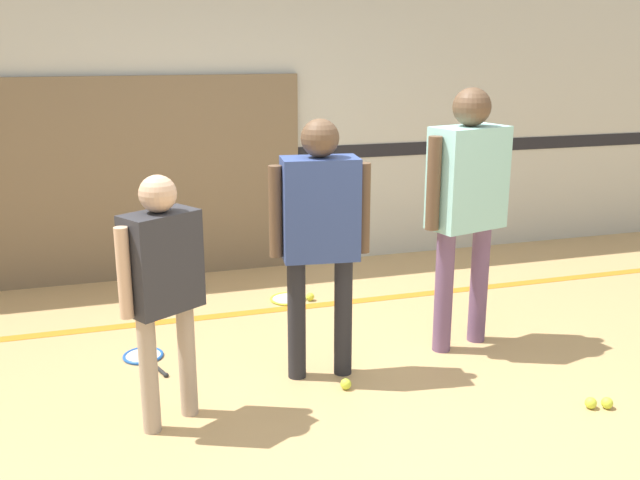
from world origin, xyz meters
The scene contains 13 objects.
ground_plane centered at (0.00, 0.00, 0.00)m, with size 16.00×16.00×0.00m, color tan.
wall_back centered at (0.00, 2.54, 1.60)m, with size 16.00×0.07×3.20m.
wall_panel centered at (-0.85, 2.48, 0.87)m, with size 2.77×0.05×1.73m.
floor_stripe centered at (0.00, 1.37, 0.00)m, with size 14.40×0.10×0.01m.
person_instructor centered at (0.06, 0.21, 0.98)m, with size 0.60×0.29×1.58m.
person_student_left centered at (-0.88, -0.10, 0.84)m, with size 0.45×0.38×1.36m.
person_student_right centered at (1.10, 0.37, 1.07)m, with size 0.64×0.38×1.73m.
racket_spare_on_floor centered at (0.21, 1.57, 0.01)m, with size 0.38×0.51×0.03m.
racket_second_spare centered at (-0.97, 0.77, 0.01)m, with size 0.34×0.52×0.03m.
tennis_ball_near_instructor centered at (0.15, -0.02, 0.03)m, with size 0.07×0.07×0.07m, color #CCE038.
tennis_ball_by_spare_racket centered at (0.36, 1.49, 0.03)m, with size 0.07×0.07×0.07m, color #CCE038.
tennis_ball_stray_left centered at (1.48, -0.67, 0.03)m, with size 0.07×0.07×0.07m, color #CCE038.
tennis_ball_stray_right centered at (1.40, -0.64, 0.03)m, with size 0.07×0.07×0.07m, color #CCE038.
Camera 1 is at (-1.12, -3.66, 1.99)m, focal length 40.00 mm.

